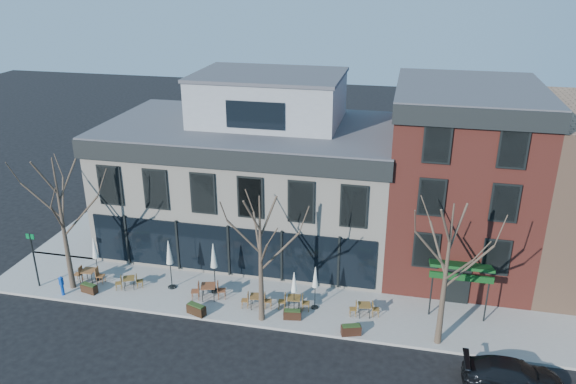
% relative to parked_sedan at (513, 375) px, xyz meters
% --- Properties ---
extents(ground, '(120.00, 120.00, 0.00)m').
position_rel_parked_sedan_xyz_m(ground, '(-15.15, 6.27, -0.63)').
color(ground, black).
rests_on(ground, ground).
extents(sidewalk_front, '(33.50, 4.70, 0.15)m').
position_rel_parked_sedan_xyz_m(sidewalk_front, '(-11.90, 4.12, -0.56)').
color(sidewalk_front, gray).
rests_on(sidewalk_front, ground).
extents(sidewalk_side, '(4.50, 12.00, 0.15)m').
position_rel_parked_sedan_xyz_m(sidewalk_side, '(-26.40, 12.27, -0.56)').
color(sidewalk_side, gray).
rests_on(sidewalk_side, ground).
extents(corner_building, '(18.39, 10.39, 11.10)m').
position_rel_parked_sedan_xyz_m(corner_building, '(-15.08, 11.34, 4.09)').
color(corner_building, beige).
rests_on(corner_building, ground).
extents(red_brick_building, '(8.20, 11.78, 11.18)m').
position_rel_parked_sedan_xyz_m(red_brick_building, '(-2.15, 11.25, 5.00)').
color(red_brick_building, maroon).
rests_on(red_brick_building, ground).
extents(tree_corner, '(3.93, 3.98, 7.92)m').
position_rel_parked_sedan_xyz_m(tree_corner, '(-23.64, 3.07, 3.61)').
color(tree_corner, '#382B21').
rests_on(tree_corner, sidewalk_front).
extents(tree_mid, '(3.50, 3.55, 7.04)m').
position_rel_parked_sedan_xyz_m(tree_mid, '(-12.14, 2.37, 3.16)').
color(tree_mid, '#382B21').
rests_on(tree_mid, sidewalk_front).
extents(tree_right, '(3.72, 3.77, 7.48)m').
position_rel_parked_sedan_xyz_m(tree_right, '(-3.14, 2.37, 3.39)').
color(tree_right, '#382B21').
rests_on(tree_right, sidewalk_front).
extents(sign_pole, '(0.50, 0.10, 3.40)m').
position_rel_parked_sedan_xyz_m(sign_pole, '(-25.65, 2.77, 1.44)').
color(sign_pole, black).
rests_on(sign_pole, sidewalk_front).
extents(parked_sedan, '(4.37, 1.78, 1.27)m').
position_rel_parked_sedan_xyz_m(parked_sedan, '(0.00, 0.00, 0.00)').
color(parked_sedan, black).
rests_on(parked_sedan, ground).
extents(call_box, '(0.24, 0.24, 1.22)m').
position_rel_parked_sedan_xyz_m(call_box, '(-23.74, 2.21, 0.16)').
color(call_box, '#0D41B1').
rests_on(call_box, sidewalk_front).
extents(cafe_set_0, '(1.89, 0.81, 0.98)m').
position_rel_parked_sedan_xyz_m(cafe_set_0, '(-22.99, 3.78, 0.02)').
color(cafe_set_0, brown).
rests_on(cafe_set_0, sidewalk_front).
extents(cafe_set_1, '(1.61, 1.00, 0.84)m').
position_rel_parked_sedan_xyz_m(cafe_set_1, '(-20.39, 3.67, -0.06)').
color(cafe_set_1, brown).
rests_on(cafe_set_1, sidewalk_front).
extents(cafe_set_2, '(2.02, 1.00, 1.04)m').
position_rel_parked_sedan_xyz_m(cafe_set_2, '(-15.56, 3.63, 0.05)').
color(cafe_set_2, brown).
rests_on(cafe_set_2, sidewalk_front).
extents(cafe_set_3, '(1.74, 0.79, 0.89)m').
position_rel_parked_sedan_xyz_m(cafe_set_3, '(-12.71, 3.36, -0.02)').
color(cafe_set_3, brown).
rests_on(cafe_set_3, sidewalk_front).
extents(cafe_set_4, '(1.77, 0.77, 0.92)m').
position_rel_parked_sedan_xyz_m(cafe_set_4, '(-10.69, 3.63, -0.01)').
color(cafe_set_4, brown).
rests_on(cafe_set_4, sidewalk_front).
extents(cafe_set_5, '(1.65, 0.76, 0.85)m').
position_rel_parked_sedan_xyz_m(cafe_set_5, '(-6.92, 3.85, -0.05)').
color(cafe_set_5, brown).
rests_on(cafe_set_5, sidewalk_front).
extents(umbrella_0, '(0.43, 0.43, 2.72)m').
position_rel_parked_sedan_xyz_m(umbrella_0, '(-22.68, 4.22, 1.43)').
color(umbrella_0, black).
rests_on(umbrella_0, sidewalk_front).
extents(umbrella_1, '(0.48, 0.48, 3.03)m').
position_rel_parked_sedan_xyz_m(umbrella_1, '(-18.03, 4.27, 1.65)').
color(umbrella_1, black).
rests_on(umbrella_1, sidewalk_front).
extents(umbrella_2, '(0.49, 0.49, 3.07)m').
position_rel_parked_sedan_xyz_m(umbrella_2, '(-15.43, 4.39, 1.68)').
color(umbrella_2, black).
rests_on(umbrella_2, sidewalk_front).
extents(umbrella_3, '(0.39, 0.39, 2.44)m').
position_rel_parked_sedan_xyz_m(umbrella_3, '(-10.63, 3.38, 1.24)').
color(umbrella_3, black).
rests_on(umbrella_3, sidewalk_front).
extents(umbrella_4, '(0.40, 0.40, 2.53)m').
position_rel_parked_sedan_xyz_m(umbrella_4, '(-9.61, 4.01, 1.30)').
color(umbrella_4, black).
rests_on(umbrella_4, sidewalk_front).
extents(planter_0, '(1.02, 0.58, 0.54)m').
position_rel_parked_sedan_xyz_m(planter_0, '(-22.42, 2.77, -0.22)').
color(planter_0, black).
rests_on(planter_0, sidewalk_front).
extents(planter_1, '(1.14, 0.75, 0.59)m').
position_rel_parked_sedan_xyz_m(planter_1, '(-15.69, 2.07, -0.19)').
color(planter_1, black).
rests_on(planter_1, sidewalk_front).
extents(planter_2, '(0.99, 0.52, 0.53)m').
position_rel_parked_sedan_xyz_m(planter_2, '(-10.59, 2.77, -0.22)').
color(planter_2, black).
rests_on(planter_2, sidewalk_front).
extents(planter_3, '(1.07, 0.70, 0.56)m').
position_rel_parked_sedan_xyz_m(planter_3, '(-7.42, 2.07, -0.21)').
color(planter_3, black).
rests_on(planter_3, sidewalk_front).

